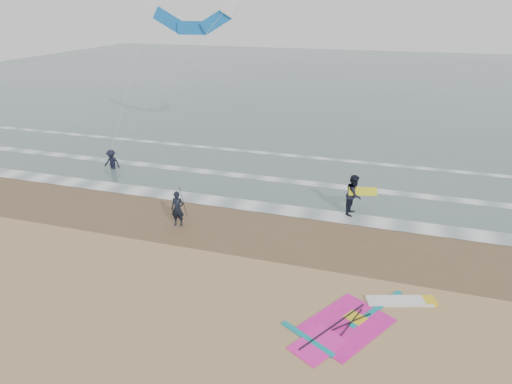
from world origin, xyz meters
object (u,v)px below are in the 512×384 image
(windsurf_rig, at_px, (362,319))
(surf_kite, at_px, (191,14))
(person_walking, at_px, (354,195))
(person_standing, at_px, (178,209))
(person_wading, at_px, (111,157))

(windsurf_rig, distance_m, surf_kite, 20.99)
(windsurf_rig, xyz_separation_m, person_walking, (-1.21, 7.85, 0.95))
(surf_kite, bearing_deg, person_standing, -70.16)
(person_standing, height_order, surf_kite, surf_kite)
(person_standing, distance_m, surf_kite, 13.57)
(person_wading, relative_size, surf_kite, 0.17)
(windsurf_rig, bearing_deg, person_standing, 153.65)
(person_standing, distance_m, person_wading, 8.99)
(windsurf_rig, bearing_deg, person_wading, 148.18)
(person_walking, bearing_deg, windsurf_rig, -164.92)
(person_standing, height_order, person_wading, person_standing)
(windsurf_rig, relative_size, person_walking, 2.43)
(windsurf_rig, relative_size, person_standing, 2.90)
(person_walking, xyz_separation_m, person_wading, (-14.45, 1.87, -0.19))
(person_walking, height_order, surf_kite, surf_kite)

